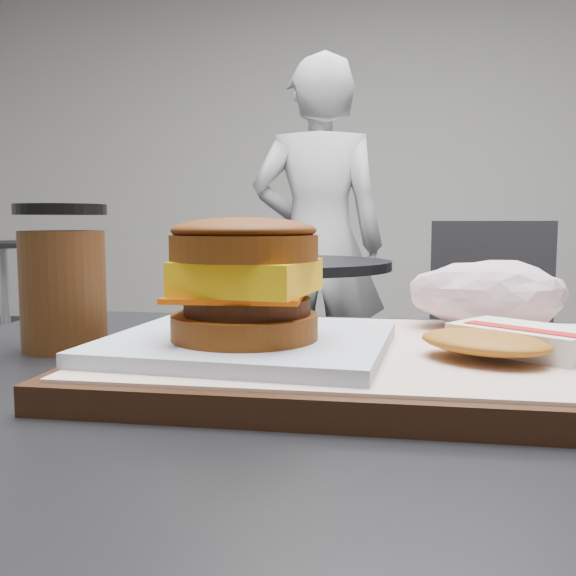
% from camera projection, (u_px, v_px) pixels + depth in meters
% --- Properties ---
extents(serving_tray, '(0.38, 0.28, 0.02)m').
position_uv_depth(serving_tray, '(367.00, 359.00, 0.46)').
color(serving_tray, black).
rests_on(serving_tray, customer_table).
extents(breakfast_sandwich, '(0.20, 0.18, 0.09)m').
position_uv_depth(breakfast_sandwich, '(246.00, 295.00, 0.44)').
color(breakfast_sandwich, silver).
rests_on(breakfast_sandwich, serving_tray).
extents(hash_brown, '(0.14, 0.13, 0.02)m').
position_uv_depth(hash_brown, '(506.00, 341.00, 0.43)').
color(hash_brown, silver).
rests_on(hash_brown, serving_tray).
extents(crumpled_wrapper, '(0.13, 0.10, 0.06)m').
position_uv_depth(crumpled_wrapper, '(488.00, 294.00, 0.54)').
color(crumpled_wrapper, white).
rests_on(crumpled_wrapper, serving_tray).
extents(coffee_cup, '(0.08, 0.08, 0.12)m').
position_uv_depth(coffee_cup, '(63.00, 283.00, 0.55)').
color(coffee_cup, '#452510').
rests_on(coffee_cup, customer_table).
extents(neighbor_table, '(0.70, 0.70, 0.75)m').
position_uv_depth(neighbor_table, '(285.00, 320.00, 2.13)').
color(neighbor_table, black).
rests_on(neighbor_table, ground).
extents(napkin, '(0.17, 0.17, 0.00)m').
position_uv_depth(napkin, '(251.00, 259.00, 2.13)').
color(napkin, silver).
rests_on(napkin, neighbor_table).
extents(neighbor_chair, '(0.64, 0.50, 0.88)m').
position_uv_depth(neighbor_chair, '(452.00, 329.00, 2.19)').
color(neighbor_chair, '#B4B4B9').
rests_on(neighbor_chair, ground).
extents(patron, '(0.60, 0.42, 1.56)m').
position_uv_depth(patron, '(318.00, 245.00, 2.73)').
color(patron, '#B8B9BD').
rests_on(patron, ground).
extents(bg_table_mid, '(0.66, 0.66, 0.75)m').
position_uv_depth(bg_table_mid, '(3.00, 272.00, 3.99)').
color(bg_table_mid, black).
rests_on(bg_table_mid, ground).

